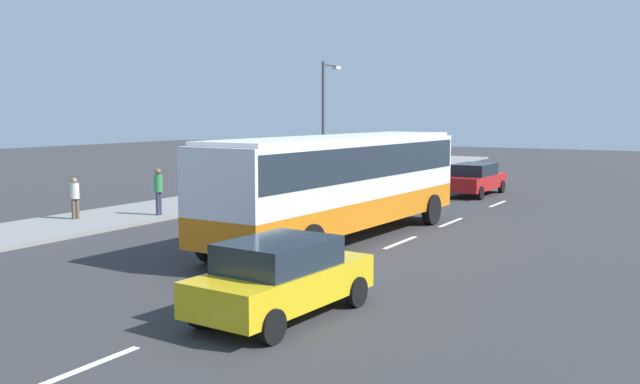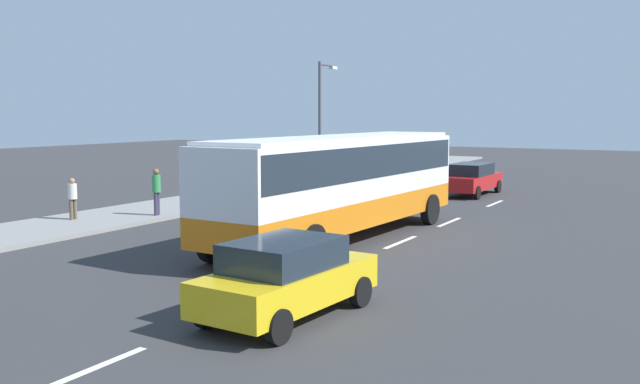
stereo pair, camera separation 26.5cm
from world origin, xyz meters
The scene contains 9 objects.
ground_plane centered at (0.00, 0.00, 0.00)m, with size 120.00×120.00×0.00m, color #333335.
sidewalk_curb centered at (0.00, 9.46, 0.07)m, with size 80.00×4.00×0.15m, color gray.
lane_centreline centered at (-4.64, -1.95, 0.00)m, with size 32.00×0.16×0.01m.
coach_bus centered at (-1.20, -0.11, 2.06)m, with size 12.05×3.12×3.31m.
car_yellow_taxi centered at (-9.18, -3.13, 0.82)m, with size 4.26×2.10×1.57m.
car_red_compact centered at (12.71, -0.02, 0.82)m, with size 4.65×1.96×1.56m.
pedestrian_near_curb centered at (-0.85, 8.00, 1.18)m, with size 0.32×0.32×1.78m.
pedestrian_at_crossing centered at (-3.15, 9.94, 1.01)m, with size 0.32×0.32×1.52m.
street_lamp centered at (11.50, 7.78, 3.94)m, with size 1.78×0.24×6.55m.
Camera 2 is at (-20.43, -10.28, 4.03)m, focal length 38.80 mm.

